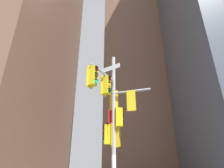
# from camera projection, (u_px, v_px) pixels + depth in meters

# --- Properties ---
(building_tower_left) EXTENTS (17.55, 17.55, 42.88)m
(building_tower_left) POSITION_uv_depth(u_px,v_px,m) (8.00, 30.00, 28.77)
(building_tower_left) COLOR brown
(building_tower_left) RESTS_ON ground
(building_mid_block) EXTENTS (13.86, 13.86, 45.64)m
(building_mid_block) POSITION_uv_depth(u_px,v_px,m) (143.00, 54.00, 37.68)
(building_mid_block) COLOR brown
(building_mid_block) RESTS_ON ground
(signal_pole_assembly) EXTENTS (3.13, 2.75, 8.20)m
(signal_pole_assembly) POSITION_uv_depth(u_px,v_px,m) (113.00, 112.00, 9.91)
(signal_pole_assembly) COLOR #B2B2B5
(signal_pole_assembly) RESTS_ON ground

